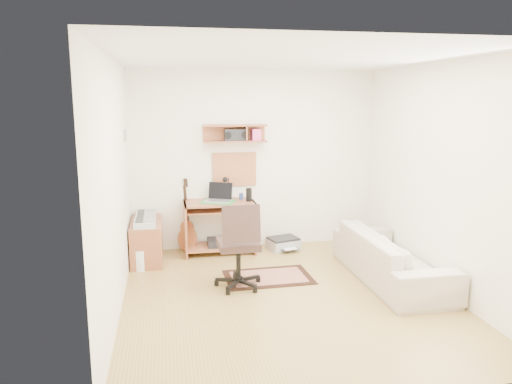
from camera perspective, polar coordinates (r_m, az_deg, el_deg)
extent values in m
cube|color=#A68645|center=(5.66, 3.49, -11.99)|extent=(3.60, 4.00, 0.01)
cube|color=white|center=(5.24, 3.83, 15.38)|extent=(3.60, 4.00, 0.01)
cube|color=white|center=(7.23, -0.20, 3.77)|extent=(3.60, 0.01, 2.60)
cube|color=white|center=(5.16, -16.17, 0.51)|extent=(0.01, 4.00, 2.60)
cube|color=white|center=(5.99, 20.67, 1.60)|extent=(0.01, 4.00, 2.60)
cube|color=#9A5636|center=(7.02, -2.44, 6.83)|extent=(0.90, 0.25, 0.26)
cube|color=#A27951|center=(7.18, -2.52, 2.66)|extent=(0.64, 0.03, 0.49)
cube|color=#4C8CBF|center=(6.60, -14.96, 6.39)|extent=(0.02, 0.20, 0.15)
cylinder|color=black|center=(6.96, -0.83, -0.31)|extent=(0.08, 0.08, 0.19)
cylinder|color=#2F468E|center=(7.10, -1.73, -0.50)|extent=(0.06, 0.06, 0.09)
cube|color=black|center=(7.02, -2.38, 6.66)|extent=(0.32, 0.15, 0.17)
cube|color=tan|center=(6.17, 1.43, -9.85)|extent=(1.08, 0.74, 0.01)
cube|color=#9A5636|center=(6.89, -12.61, -5.57)|extent=(0.40, 0.90, 0.55)
cube|color=#B2B5BA|center=(6.81, -12.72, -3.04)|extent=(0.27, 0.87, 0.08)
cylinder|color=white|center=(6.60, -13.28, -7.60)|extent=(0.26, 0.26, 0.27)
cube|color=#A5A8AA|center=(7.29, 3.19, -5.96)|extent=(0.51, 0.44, 0.16)
imported|color=#BCAC95|center=(6.21, 15.48, -6.38)|extent=(0.59, 2.01, 0.79)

